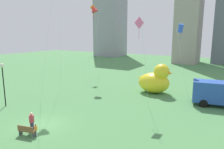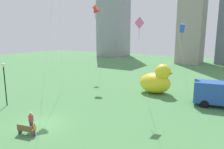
{
  "view_description": "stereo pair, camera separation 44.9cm",
  "coord_description": "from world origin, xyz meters",
  "px_view_note": "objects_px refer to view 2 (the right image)",
  "views": [
    {
      "loc": [
        14.62,
        -12.02,
        8.11
      ],
      "look_at": [
        3.33,
        6.88,
        3.92
      ],
      "focal_mm": 33.46,
      "sensor_mm": 36.0,
      "label": 1
    },
    {
      "loc": [
        15.0,
        -11.79,
        8.11
      ],
      "look_at": [
        3.33,
        6.88,
        3.92
      ],
      "focal_mm": 33.46,
      "sensor_mm": 36.0,
      "label": 2
    }
  ],
  "objects_px": {
    "kite_red": "(95,9)",
    "person_adult": "(31,120)",
    "giant_inflatable_duck": "(156,81)",
    "kite_pink": "(140,26)",
    "kite_orange": "(95,11)",
    "lamppost": "(4,73)",
    "box_truck": "(220,95)",
    "person_child": "(35,129)",
    "park_bench": "(26,130)",
    "kite_blue": "(182,28)"
  },
  "relations": [
    {
      "from": "person_adult",
      "to": "kite_red",
      "type": "relative_size",
      "value": 0.13
    },
    {
      "from": "person_adult",
      "to": "giant_inflatable_duck",
      "type": "height_order",
      "value": "giant_inflatable_duck"
    },
    {
      "from": "person_adult",
      "to": "box_truck",
      "type": "xyz_separation_m",
      "value": [
        13.07,
        15.31,
        0.51
      ]
    },
    {
      "from": "kite_pink",
      "to": "giant_inflatable_duck",
      "type": "bearing_deg",
      "value": 92.58
    },
    {
      "from": "person_adult",
      "to": "kite_orange",
      "type": "relative_size",
      "value": 0.12
    },
    {
      "from": "park_bench",
      "to": "kite_orange",
      "type": "relative_size",
      "value": 0.11
    },
    {
      "from": "lamppost",
      "to": "kite_pink",
      "type": "height_order",
      "value": "kite_pink"
    },
    {
      "from": "person_child",
      "to": "lamppost",
      "type": "distance_m",
      "value": 10.04
    },
    {
      "from": "kite_orange",
      "to": "box_truck",
      "type": "bearing_deg",
      "value": -19.17
    },
    {
      "from": "person_child",
      "to": "lamppost",
      "type": "xyz_separation_m",
      "value": [
        -8.98,
        3.09,
        3.24
      ]
    },
    {
      "from": "person_child",
      "to": "kite_blue",
      "type": "height_order",
      "value": "kite_blue"
    },
    {
      "from": "park_bench",
      "to": "kite_blue",
      "type": "xyz_separation_m",
      "value": [
        7.21,
        19.66,
        8.49
      ]
    },
    {
      "from": "kite_pink",
      "to": "park_bench",
      "type": "bearing_deg",
      "value": -113.45
    },
    {
      "from": "park_bench",
      "to": "kite_red",
      "type": "height_order",
      "value": "kite_red"
    },
    {
      "from": "kite_red",
      "to": "kite_pink",
      "type": "xyz_separation_m",
      "value": [
        11.54,
        -7.7,
        -3.32
      ]
    },
    {
      "from": "person_child",
      "to": "box_truck",
      "type": "height_order",
      "value": "box_truck"
    },
    {
      "from": "park_bench",
      "to": "giant_inflatable_duck",
      "type": "distance_m",
      "value": 18.4
    },
    {
      "from": "park_bench",
      "to": "lamppost",
      "type": "height_order",
      "value": "lamppost"
    },
    {
      "from": "box_truck",
      "to": "giant_inflatable_duck",
      "type": "bearing_deg",
      "value": 168.46
    },
    {
      "from": "box_truck",
      "to": "kite_pink",
      "type": "bearing_deg",
      "value": -148.04
    },
    {
      "from": "giant_inflatable_duck",
      "to": "lamppost",
      "type": "relative_size",
      "value": 1.02
    },
    {
      "from": "person_adult",
      "to": "person_child",
      "type": "relative_size",
      "value": 1.67
    },
    {
      "from": "kite_red",
      "to": "kite_orange",
      "type": "distance_m",
      "value": 6.62
    },
    {
      "from": "person_child",
      "to": "kite_orange",
      "type": "bearing_deg",
      "value": 115.26
    },
    {
      "from": "person_child",
      "to": "park_bench",
      "type": "bearing_deg",
      "value": -147.58
    },
    {
      "from": "person_child",
      "to": "kite_red",
      "type": "relative_size",
      "value": 0.08
    },
    {
      "from": "giant_inflatable_duck",
      "to": "kite_red",
      "type": "bearing_deg",
      "value": 174.33
    },
    {
      "from": "lamppost",
      "to": "kite_red",
      "type": "height_order",
      "value": "kite_red"
    },
    {
      "from": "person_adult",
      "to": "person_child",
      "type": "bearing_deg",
      "value": -22.34
    },
    {
      "from": "kite_red",
      "to": "kite_blue",
      "type": "relative_size",
      "value": 1.36
    },
    {
      "from": "person_adult",
      "to": "person_child",
      "type": "distance_m",
      "value": 1.11
    },
    {
      "from": "giant_inflatable_duck",
      "to": "kite_orange",
      "type": "distance_m",
      "value": 19.71
    },
    {
      "from": "kite_red",
      "to": "person_adult",
      "type": "bearing_deg",
      "value": -70.64
    },
    {
      "from": "park_bench",
      "to": "kite_pink",
      "type": "relative_size",
      "value": 0.16
    },
    {
      "from": "box_truck",
      "to": "kite_red",
      "type": "distance_m",
      "value": 22.44
    },
    {
      "from": "kite_pink",
      "to": "lamppost",
      "type": "bearing_deg",
      "value": -149.76
    },
    {
      "from": "person_child",
      "to": "kite_blue",
      "type": "bearing_deg",
      "value": 71.15
    },
    {
      "from": "park_bench",
      "to": "kite_orange",
      "type": "xyz_separation_m",
      "value": [
        -10.6,
        24.23,
        12.14
      ]
    },
    {
      "from": "park_bench",
      "to": "kite_orange",
      "type": "height_order",
      "value": "kite_orange"
    },
    {
      "from": "giant_inflatable_duck",
      "to": "kite_red",
      "type": "xyz_separation_m",
      "value": [
        -11.25,
        1.12,
        10.54
      ]
    },
    {
      "from": "park_bench",
      "to": "kite_blue",
      "type": "relative_size",
      "value": 0.16
    },
    {
      "from": "person_adult",
      "to": "giant_inflatable_duck",
      "type": "relative_size",
      "value": 0.33
    },
    {
      "from": "kite_orange",
      "to": "kite_red",
      "type": "bearing_deg",
      "value": -53.69
    },
    {
      "from": "lamppost",
      "to": "kite_orange",
      "type": "distance_m",
      "value": 22.64
    },
    {
      "from": "park_bench",
      "to": "kite_blue",
      "type": "bearing_deg",
      "value": 69.86
    },
    {
      "from": "person_adult",
      "to": "lamppost",
      "type": "distance_m",
      "value": 8.93
    },
    {
      "from": "kite_blue",
      "to": "kite_orange",
      "type": "xyz_separation_m",
      "value": [
        -17.82,
        4.56,
        3.65
      ]
    },
    {
      "from": "kite_red",
      "to": "park_bench",
      "type": "bearing_deg",
      "value": -70.51
    },
    {
      "from": "lamppost",
      "to": "kite_blue",
      "type": "bearing_deg",
      "value": 46.1
    },
    {
      "from": "person_child",
      "to": "giant_inflatable_duck",
      "type": "bearing_deg",
      "value": 77.28
    }
  ]
}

